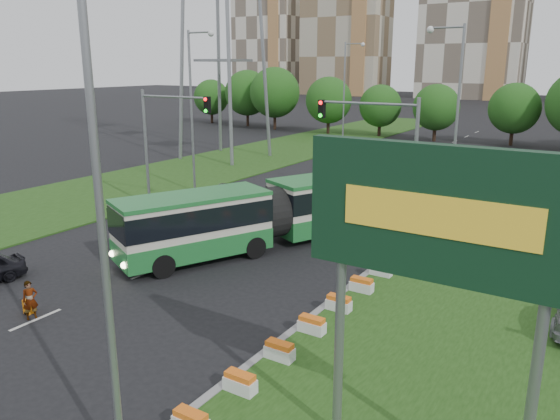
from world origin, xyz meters
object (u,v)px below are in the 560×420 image
Objects in this scene: traffic_mast_left at (163,131)px; shopping_trolley at (28,306)px; pedestrian at (30,300)px; traffic_mast_median at (386,147)px; billboard at (438,229)px; car_left_far at (227,195)px; articulated_bus at (278,210)px.

shopping_trolley is at bearing -65.83° from traffic_mast_left.
pedestrian reaches higher than shopping_trolley.
pedestrian is at bearing -23.94° from shopping_trolley.
pedestrian is at bearing -116.56° from traffic_mast_median.
shopping_trolley is (-16.00, 0.22, -5.87)m from billboard.
billboard is 1.97× the size of car_left_far.
pedestrian reaches higher than car_left_far.
traffic_mast_left is 10.88m from articulated_bus.
traffic_mast_left is 5.14× the size of pedestrian.
pedestrian is (4.63, -18.41, 0.11)m from car_left_far.
pedestrian is 0.75m from shopping_trolley.
articulated_bus is at bearing 133.46° from billboard.
traffic_mast_left reaches higher than shopping_trolley.
shopping_trolley is (-0.53, 0.22, -0.49)m from pedestrian.
traffic_mast_left is 17.24m from pedestrian.
traffic_mast_median is 1.97× the size of car_left_far.
traffic_mast_left is 1.97× the size of car_left_far.
car_left_far is (2.53, 3.41, -4.68)m from traffic_mast_left.
shopping_trolley is at bearing -118.38° from traffic_mast_median.
articulated_bus is 13.51m from shopping_trolley.
pedestrian is at bearing -77.55° from articulated_bus.
shopping_trolley is at bearing -79.95° from articulated_bus.
car_left_far is (-12.62, 2.41, -4.68)m from traffic_mast_median.
traffic_mast_median reaches higher than articulated_bus.
traffic_mast_median is at bearing -4.21° from pedestrian.
traffic_mast_median is 18.64m from shopping_trolley.
billboard reaches higher than shopping_trolley.
traffic_mast_left is (-22.63, 15.00, -0.81)m from billboard.
traffic_mast_median is 1.00× the size of traffic_mast_left.
pedestrian is at bearing -64.48° from traffic_mast_left.
pedestrian is 2.66× the size of shopping_trolley.
articulated_bus is 9.30m from car_left_far.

